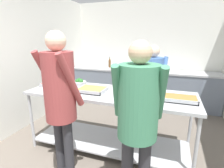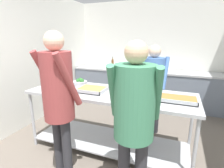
% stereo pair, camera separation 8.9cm
% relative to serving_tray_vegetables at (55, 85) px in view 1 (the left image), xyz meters
% --- Properties ---
extents(wall_rear, '(3.92, 0.06, 2.65)m').
position_rel_serving_tray_vegetables_xyz_m(wall_rear, '(1.06, 2.54, 0.37)').
color(wall_rear, silver).
rests_on(wall_rear, ground_plane).
extents(wall_left, '(0.06, 3.95, 2.65)m').
position_rel_serving_tray_vegetables_xyz_m(wall_left, '(-0.87, 0.62, 0.37)').
color(wall_left, silver).
rests_on(wall_left, ground_plane).
extents(back_counter, '(3.76, 0.65, 0.90)m').
position_rel_serving_tray_vegetables_xyz_m(back_counter, '(1.06, 2.17, -0.50)').
color(back_counter, slate).
rests_on(back_counter, ground_plane).
extents(serving_counter, '(2.44, 0.82, 0.93)m').
position_rel_serving_tray_vegetables_xyz_m(serving_counter, '(0.97, -0.01, -0.33)').
color(serving_counter, '#ADAFB5').
rests_on(serving_counter, ground_plane).
extents(serving_tray_vegetables, '(0.40, 0.27, 0.05)m').
position_rel_serving_tray_vegetables_xyz_m(serving_tray_vegetables, '(0.00, 0.00, 0.00)').
color(serving_tray_vegetables, '#ADAFB5').
rests_on(serving_tray_vegetables, serving_counter).
extents(broccoli_bowl, '(0.24, 0.24, 0.12)m').
position_rel_serving_tray_vegetables_xyz_m(broccoli_bowl, '(0.36, 0.17, 0.02)').
color(broccoli_bowl, '#B2B2B7').
rests_on(broccoli_bowl, serving_counter).
extents(serving_tray_greens, '(0.40, 0.33, 0.05)m').
position_rel_serving_tray_vegetables_xyz_m(serving_tray_greens, '(0.71, -0.06, 0.00)').
color(serving_tray_greens, '#ADAFB5').
rests_on(serving_tray_greens, serving_counter).
extents(sauce_pan, '(0.38, 0.24, 0.09)m').
position_rel_serving_tray_vegetables_xyz_m(sauce_pan, '(1.14, 0.25, 0.02)').
color(sauce_pan, '#ADAFB5').
rests_on(sauce_pan, serving_counter).
extents(plate_stack, '(0.28, 0.28, 0.07)m').
position_rel_serving_tray_vegetables_xyz_m(plate_stack, '(1.50, 0.17, 0.01)').
color(plate_stack, white).
rests_on(plate_stack, serving_counter).
extents(serving_tray_roast, '(0.47, 0.26, 0.05)m').
position_rel_serving_tray_vegetables_xyz_m(serving_tray_roast, '(1.91, -0.05, 0.00)').
color(serving_tray_roast, '#ADAFB5').
rests_on(serving_tray_roast, serving_counter).
extents(guest_serving_left, '(0.49, 0.42, 1.78)m').
position_rel_serving_tray_vegetables_xyz_m(guest_serving_left, '(0.67, -0.79, 0.16)').
color(guest_serving_left, '#2D2D33').
rests_on(guest_serving_left, ground_plane).
extents(guest_serving_right, '(0.52, 0.39, 1.69)m').
position_rel_serving_tray_vegetables_xyz_m(guest_serving_right, '(1.53, -0.79, 0.08)').
color(guest_serving_right, '#2D2D33').
rests_on(guest_serving_right, ground_plane).
extents(cook_behind_counter, '(0.50, 0.38, 1.59)m').
position_rel_serving_tray_vegetables_xyz_m(cook_behind_counter, '(1.48, 0.75, 0.02)').
color(cook_behind_counter, '#2D2D33').
rests_on(cook_behind_counter, ground_plane).
extents(water_bottle, '(0.07, 0.07, 0.29)m').
position_rel_serving_tray_vegetables_xyz_m(water_bottle, '(0.15, 2.26, 0.08)').
color(water_bottle, brown).
rests_on(water_bottle, back_counter).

